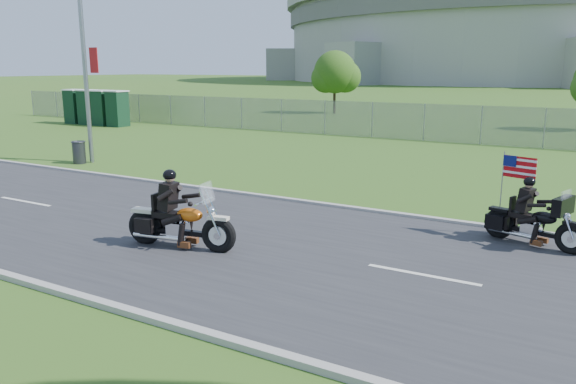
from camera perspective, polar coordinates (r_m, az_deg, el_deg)
The scene contains 15 objects.
ground at distance 12.82m, azimuth -3.91°, elevation -5.36°, with size 420.00×420.00×0.00m, color #315D1D.
road at distance 12.82m, azimuth -3.91°, elevation -5.28°, with size 120.00×8.00×0.04m, color #28282B.
curb_north at distance 16.20m, azimuth 4.08°, elevation -1.35°, with size 120.00×0.18×0.12m, color #9E9B93.
curb_south at distance 9.93m, azimuth -17.27°, elevation -11.14°, with size 120.00×0.18×0.12m, color #9E9B93.
fence at distance 32.48m, azimuth 8.54°, elevation 7.28°, with size 60.00×0.03×2.00m, color gray.
stadium at distance 182.46m, azimuth 22.28°, elevation 15.39°, with size 140.40×140.40×29.20m.
streetlight at distance 24.97m, azimuth -19.82°, elevation 15.79°, with size 0.90×2.46×10.00m.
porta_toilet_a at distance 39.67m, azimuth -16.93°, elevation 8.04°, with size 1.10×1.10×2.30m, color black.
porta_toilet_b at distance 40.70m, azimuth -18.30°, elevation 8.06°, with size 1.10×1.10×2.30m, color black.
porta_toilet_c at distance 41.75m, azimuth -19.60°, elevation 8.06°, with size 1.10×1.10×2.30m, color black.
porta_toilet_d at distance 42.82m, azimuth -20.83°, elevation 8.07°, with size 1.10×1.10×2.30m, color black.
tree_fence_mid at distance 48.80m, azimuth 4.86°, elevation 11.83°, with size 3.96×3.69×5.30m.
motorcycle_lead at distance 12.60m, azimuth -11.04°, elevation -3.22°, with size 2.66×0.96×1.80m.
motorcycle_follow at distance 13.68m, azimuth 23.70°, elevation -2.92°, with size 2.29×1.08×1.95m.
trash_can at distance 24.93m, azimuth -20.46°, elevation 3.76°, with size 0.52×0.52×0.91m, color #3B3A40.
Camera 1 is at (6.83, -10.11, 3.96)m, focal length 35.00 mm.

